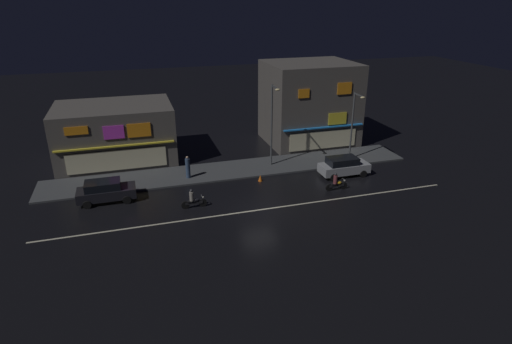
{
  "coord_description": "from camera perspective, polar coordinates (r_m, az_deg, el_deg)",
  "views": [
    {
      "loc": [
        -8.26,
        -26.43,
        14.51
      ],
      "look_at": [
        0.69,
        3.08,
        1.72
      ],
      "focal_mm": 29.75,
      "sensor_mm": 36.0,
      "label": 1
    }
  ],
  "objects": [
    {
      "name": "streetlamp_mid",
      "position": [
        40.19,
        13.01,
        6.73
      ],
      "size": [
        0.44,
        1.64,
        6.4
      ],
      "color": "#47494C",
      "rests_on": "sidewalk_far"
    },
    {
      "name": "parked_car_trailing",
      "position": [
        37.65,
        11.69,
        0.79
      ],
      "size": [
        4.3,
        1.98,
        1.67
      ],
      "color": "#9EA0A5",
      "rests_on": "ground"
    },
    {
      "name": "motorcycle_following",
      "position": [
        31.65,
        -8.44,
        -3.75
      ],
      "size": [
        1.9,
        0.6,
        1.52
      ],
      "rotation": [
        0.0,
        0.0,
        -0.03
      ],
      "color": "black",
      "rests_on": "ground"
    },
    {
      "name": "sidewalk_far",
      "position": [
        38.24,
        -3.14,
        0.3
      ],
      "size": [
        32.74,
        4.27,
        0.14
      ],
      "primitive_type": "cube",
      "color": "#424447",
      "rests_on": "ground"
    },
    {
      "name": "traffic_cone",
      "position": [
        35.94,
        0.58,
        -0.81
      ],
      "size": [
        0.36,
        0.36,
        0.55
      ],
      "primitive_type": "cone",
      "color": "orange",
      "rests_on": "ground"
    },
    {
      "name": "lane_divider_stripe",
      "position": [
        31.25,
        0.42,
        -5.13
      ],
      "size": [
        31.1,
        0.16,
        0.01
      ],
      "primitive_type": "cube",
      "color": "beige",
      "rests_on": "ground"
    },
    {
      "name": "parked_car_near_kerb",
      "position": [
        34.16,
        -19.56,
        -2.4
      ],
      "size": [
        4.3,
        1.98,
        1.67
      ],
      "rotation": [
        0.0,
        0.0,
        3.14
      ],
      "color": "black",
      "rests_on": "ground"
    },
    {
      "name": "motorcycle_lead",
      "position": [
        34.72,
        10.73,
        -1.45
      ],
      "size": [
        1.9,
        0.6,
        1.52
      ],
      "rotation": [
        0.0,
        0.0,
        0.09
      ],
      "color": "black",
      "rests_on": "ground"
    },
    {
      "name": "storefront_left_block",
      "position": [
        45.43,
        7.15,
        9.19
      ],
      "size": [
        8.89,
        7.77,
        8.35
      ],
      "color": "#56514C",
      "rests_on": "ground"
    },
    {
      "name": "ground_plane",
      "position": [
        31.26,
        0.42,
        -5.14
      ],
      "size": [
        140.0,
        140.0,
        0.0
      ],
      "primitive_type": "plane",
      "color": "black"
    },
    {
      "name": "storefront_center_block",
      "position": [
        42.05,
        -18.37,
        4.98
      ],
      "size": [
        10.5,
        7.67,
        5.31
      ],
      "color": "#56514C",
      "rests_on": "ground"
    },
    {
      "name": "pedestrian_on_sidewalk",
      "position": [
        36.49,
        -9.15,
        0.57
      ],
      "size": [
        0.39,
        0.39,
        1.95
      ],
      "rotation": [
        0.0,
        0.0,
        5.8
      ],
      "color": "#334766",
      "rests_on": "sidewalk_far"
    },
    {
      "name": "streetlamp_west",
      "position": [
        37.69,
        2.23,
        7.07
      ],
      "size": [
        0.44,
        1.64,
        7.38
      ],
      "color": "#47494C",
      "rests_on": "sidewalk_far"
    }
  ]
}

